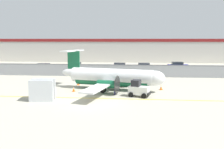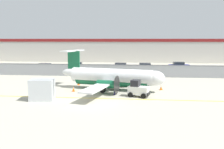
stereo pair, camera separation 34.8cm
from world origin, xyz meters
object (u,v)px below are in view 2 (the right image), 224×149
(parked_car_3, at_px, (145,67))
(traffic_cone_near_right, at_px, (161,87))
(traffic_cone_far_left, at_px, (78,83))
(baggage_tug, at_px, (138,89))
(parked_car_4, at_px, (179,66))
(cargo_container, at_px, (42,89))
(parked_car_0, at_px, (44,67))
(parked_car_1, at_px, (77,66))
(commuter_airplane, at_px, (113,77))
(traffic_cone_near_left, at_px, (73,89))
(parked_car_2, at_px, (120,67))
(ground_crew_worker, at_px, (115,87))

(parked_car_3, bearing_deg, traffic_cone_near_right, -87.16)
(parked_car_3, bearing_deg, traffic_cone_far_left, -123.30)
(baggage_tug, bearing_deg, parked_car_4, 88.80)
(baggage_tug, distance_m, parked_car_4, 26.81)
(cargo_container, distance_m, traffic_cone_near_right, 14.57)
(baggage_tug, xyz_separation_m, parked_car_0, (-18.45, 19.79, 0.04))
(parked_car_0, distance_m, parked_car_4, 27.52)
(parked_car_1, relative_size, parked_car_3, 1.03)
(commuter_airplane, xyz_separation_m, parked_car_0, (-15.29, 16.17, -0.71))
(traffic_cone_near_right, distance_m, parked_car_0, 26.48)
(traffic_cone_near_left, distance_m, traffic_cone_far_left, 4.31)
(traffic_cone_near_left, bearing_deg, cargo_container, -116.33)
(traffic_cone_near_right, relative_size, parked_car_2, 0.15)
(parked_car_2, xyz_separation_m, parked_car_3, (5.00, 0.19, 0.00))
(commuter_airplane, distance_m, traffic_cone_far_left, 5.97)
(parked_car_4, bearing_deg, cargo_container, -124.68)
(traffic_cone_near_right, relative_size, traffic_cone_far_left, 1.00)
(ground_crew_worker, xyz_separation_m, parked_car_4, (11.16, 24.66, -0.06))
(cargo_container, bearing_deg, parked_car_4, 48.57)
(cargo_container, xyz_separation_m, parked_car_1, (-2.38, 24.99, -0.21))
(traffic_cone_near_left, bearing_deg, commuter_airplane, 18.07)
(baggage_tug, distance_m, cargo_container, 10.36)
(parked_car_3, bearing_deg, cargo_container, -116.89)
(parked_car_0, distance_m, parked_car_2, 15.06)
(traffic_cone_near_left, distance_m, parked_car_1, 21.06)
(traffic_cone_near_right, xyz_separation_m, parked_car_1, (-15.39, 18.47, 0.58))
(commuter_airplane, xyz_separation_m, traffic_cone_far_left, (-5.14, 2.75, -1.29))
(parked_car_0, relative_size, parked_car_1, 0.98)
(parked_car_0, xyz_separation_m, parked_car_1, (5.98, 2.83, 0.00))
(parked_car_3, bearing_deg, parked_car_4, 22.36)
(commuter_airplane, distance_m, ground_crew_worker, 2.95)
(traffic_cone_near_left, bearing_deg, traffic_cone_near_right, 10.92)
(ground_crew_worker, bearing_deg, parked_car_2, -86.03)
(parked_car_4, bearing_deg, traffic_cone_near_right, -105.61)
(parked_car_2, distance_m, parked_car_3, 5.00)
(traffic_cone_near_left, bearing_deg, parked_car_1, 102.58)
(parked_car_1, distance_m, parked_car_3, 13.91)
(commuter_airplane, bearing_deg, parked_car_3, 89.36)
(parked_car_1, xyz_separation_m, parked_car_3, (13.90, -0.35, 0.00))
(parked_car_0, bearing_deg, baggage_tug, 130.89)
(traffic_cone_near_right, bearing_deg, ground_crew_worker, -148.87)
(traffic_cone_far_left, height_order, parked_car_3, parked_car_3)
(traffic_cone_near_left, xyz_separation_m, parked_car_0, (-10.56, 17.72, 0.58))
(traffic_cone_near_right, height_order, parked_car_2, parked_car_2)
(baggage_tug, height_order, parked_car_3, baggage_tug)
(parked_car_0, height_order, parked_car_3, same)
(baggage_tug, relative_size, parked_car_0, 0.60)
(traffic_cone_far_left, bearing_deg, traffic_cone_near_left, -84.47)
(commuter_airplane, bearing_deg, parked_car_1, 129.28)
(baggage_tug, bearing_deg, ground_crew_worker, -178.89)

